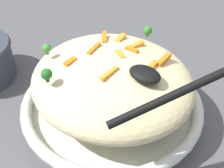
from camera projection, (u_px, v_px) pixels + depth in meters
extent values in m
plane|color=#4C4C51|center=(112.00, 115.00, 0.61)|extent=(2.40, 2.40, 0.00)
cylinder|color=silver|center=(112.00, 111.00, 0.60)|extent=(0.32, 0.32, 0.03)
torus|color=silver|center=(112.00, 102.00, 0.59)|extent=(0.35, 0.35, 0.02)
torus|color=black|center=(112.00, 101.00, 0.59)|extent=(0.34, 0.34, 0.00)
ellipsoid|color=beige|center=(112.00, 81.00, 0.55)|extent=(0.31, 0.29, 0.09)
cube|color=orange|center=(164.00, 59.00, 0.53)|extent=(0.01, 0.04, 0.01)
cube|color=orange|center=(104.00, 37.00, 0.59)|extent=(0.03, 0.04, 0.01)
cube|color=orange|center=(120.00, 54.00, 0.54)|extent=(0.03, 0.02, 0.01)
cube|color=orange|center=(151.00, 68.00, 0.51)|extent=(0.02, 0.04, 0.01)
cube|color=orange|center=(121.00, 38.00, 0.59)|extent=(0.02, 0.03, 0.01)
cube|color=orange|center=(70.00, 61.00, 0.53)|extent=(0.01, 0.03, 0.01)
cube|color=orange|center=(94.00, 49.00, 0.55)|extent=(0.02, 0.04, 0.01)
cube|color=orange|center=(109.00, 74.00, 0.49)|extent=(0.01, 0.04, 0.01)
cube|color=orange|center=(132.00, 50.00, 0.55)|extent=(0.03, 0.01, 0.01)
cube|color=orange|center=(134.00, 45.00, 0.57)|extent=(0.02, 0.04, 0.01)
cylinder|color=#296820|center=(147.00, 35.00, 0.60)|extent=(0.01, 0.01, 0.01)
sphere|color=#2D7A28|center=(148.00, 30.00, 0.59)|extent=(0.02, 0.02, 0.02)
cylinder|color=#205B1C|center=(47.00, 79.00, 0.49)|extent=(0.01, 0.01, 0.01)
sphere|color=#236B23|center=(47.00, 74.00, 0.48)|extent=(0.02, 0.02, 0.02)
cylinder|color=#377928|center=(47.00, 53.00, 0.55)|extent=(0.01, 0.01, 0.01)
sphere|color=#3D8E33|center=(47.00, 48.00, 0.54)|extent=(0.02, 0.02, 0.02)
ellipsoid|color=black|center=(146.00, 73.00, 0.49)|extent=(0.06, 0.04, 0.02)
cylinder|color=black|center=(173.00, 96.00, 0.40)|extent=(0.11, 0.16, 0.07)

